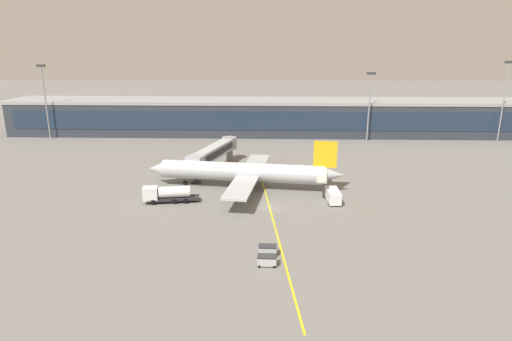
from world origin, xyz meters
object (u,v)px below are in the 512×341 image
at_px(fuel_tanker, 167,194).
at_px(baggage_cart_1, 268,250).
at_px(main_airliner, 244,172).
at_px(lavatory_truck, 333,195).
at_px(baggage_cart_0, 267,260).

height_order(fuel_tanker, baggage_cart_1, fuel_tanker).
bearing_deg(main_airliner, lavatory_truck, -24.92).
relative_size(lavatory_truck, baggage_cart_1, 2.19).
height_order(fuel_tanker, baggage_cart_0, fuel_tanker).
relative_size(main_airliner, baggage_cart_1, 15.91).
xyz_separation_m(main_airliner, baggage_cart_0, (5.29, -34.55, -2.84)).
xyz_separation_m(lavatory_truck, baggage_cart_0, (-12.73, -26.17, -0.64)).
bearing_deg(fuel_tanker, baggage_cart_1, -47.74).
xyz_separation_m(baggage_cart_0, baggage_cart_1, (0.08, 3.20, 0.00)).
distance_m(main_airliner, baggage_cart_1, 31.93).
xyz_separation_m(main_airliner, baggage_cart_1, (5.37, -31.35, -2.84)).
xyz_separation_m(main_airliner, lavatory_truck, (18.02, -8.37, -2.20)).
bearing_deg(baggage_cart_0, fuel_tanker, 128.28).
bearing_deg(baggage_cart_1, fuel_tanker, 132.26).
distance_m(fuel_tanker, baggage_cart_0, 31.86).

